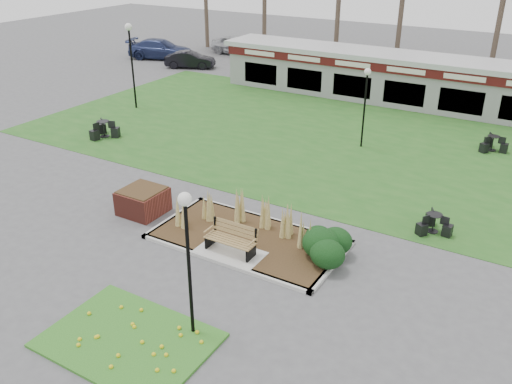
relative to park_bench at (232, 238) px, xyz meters
The scene contains 16 objects.
ground 0.64m from the park_bench, 90.00° to the right, with size 100.00×100.00×0.00m, color #515154.
lawn 11.77m from the park_bench, 90.00° to the left, with size 34.00×16.00×0.02m, color #225B1C.
flower_bed 4.88m from the park_bench, 90.00° to the right, with size 4.20×3.00×0.16m.
planting_bed 1.70m from the park_bench, 40.83° to the left, with size 6.75×3.40×1.27m.
park_bench is the anchor object (origin of this frame).
brick_planter 4.47m from the park_bench, behind, with size 1.50×1.50×0.95m.
food_pavilion 19.73m from the park_bench, 90.00° to the left, with size 24.60×3.40×2.90m.
lamp_post_near_right 4.60m from the park_bench, 71.85° to the right, with size 0.34×0.34×4.07m.
lamp_post_mid_left 11.57m from the park_bench, 89.51° to the left, with size 0.32×0.32×3.82m.
lamp_post_far_left 17.62m from the park_bench, 142.11° to the left, with size 0.40×0.40×4.86m.
bistro_set_a 13.10m from the park_bench, 152.70° to the left, with size 1.54×1.41×0.82m.
bistro_set_c 7.07m from the park_bench, 42.31° to the left, with size 1.16×1.28×0.68m.
bistro_set_d 15.12m from the park_bench, 68.11° to the left, with size 1.20×1.37×0.73m.
car_silver 31.66m from the park_bench, 122.34° to the left, with size 1.82×4.54×1.55m, color #B5B5BA.
car_black 27.01m from the park_bench, 129.81° to the left, with size 1.31×3.75×1.24m, color black.
car_blue 30.79m from the park_bench, 133.89° to the left, with size 2.18×5.36×1.56m, color navy.
Camera 1 is at (8.31, -12.21, 9.42)m, focal length 38.00 mm.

